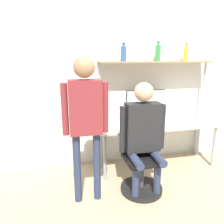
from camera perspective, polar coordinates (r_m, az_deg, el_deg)
name	(u,v)px	position (r m, az deg, el deg)	size (l,w,h in m)	color
ground_plane	(164,175)	(3.60, 13.31, -15.62)	(12.00, 12.00, 0.00)	tan
wall_back	(150,82)	(3.79, 9.94, 7.67)	(8.00, 0.06, 2.70)	silver
desk	(157,128)	(3.62, 11.57, -4.06)	(1.93, 0.64, 0.72)	white
shelf_unit	(155,75)	(3.60, 11.20, 9.50)	(1.83, 0.30, 1.70)	#997A56
monitor	(145,104)	(3.59, 8.73, 2.11)	(0.65, 0.22, 0.53)	black
laptop	(134,123)	(3.36, 5.75, -2.92)	(0.33, 0.21, 0.21)	silver
cell_phone	(149,126)	(3.44, 9.65, -3.54)	(0.07, 0.15, 0.01)	silver
office_chair	(141,169)	(3.06, 7.53, -14.65)	(0.56, 0.56, 0.94)	black
person_seated	(143,129)	(2.79, 8.23, -4.50)	(0.61, 0.48, 1.47)	#2D3856
person_standing	(86,112)	(2.53, -6.93, -0.05)	(0.54, 0.24, 1.78)	#2D3856
bottle_green	(158,53)	(3.60, 11.90, 14.90)	(0.08, 0.08, 0.30)	#2D8C3F
bottle_blue	(124,53)	(3.41, 3.06, 15.05)	(0.09, 0.09, 0.27)	#335999
bottle_amber	(186,54)	(3.82, 18.76, 14.27)	(0.07, 0.07, 0.28)	gold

